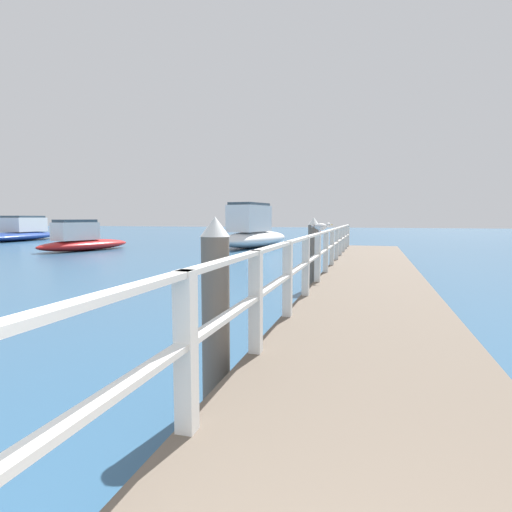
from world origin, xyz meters
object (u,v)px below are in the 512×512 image
object	(u,v)px
boat_2	(19,232)
boat_3	(82,240)
dock_piling_near	(216,310)
dock_piling_far	(313,253)
seagull_foreground	(321,226)
boat_1	(254,233)

from	to	relation	value
boat_2	boat_3	size ratio (longest dim) A/B	1.49
dock_piling_near	boat_2	distance (m)	35.33
dock_piling_near	dock_piling_far	size ratio (longest dim) A/B	1.00
seagull_foreground	boat_3	distance (m)	18.31
dock_piling_far	seagull_foreground	size ratio (longest dim) A/B	3.98
dock_piling_near	seagull_foreground	bearing A→B (deg)	85.88
dock_piling_near	seagull_foreground	size ratio (longest dim) A/B	3.98
dock_piling_far	boat_3	world-z (taller)	dock_piling_far
boat_1	boat_3	size ratio (longest dim) A/B	1.39
dock_piling_far	seagull_foreground	world-z (taller)	dock_piling_far
dock_piling_near	dock_piling_far	world-z (taller)	same
seagull_foreground	boat_1	world-z (taller)	boat_1
dock_piling_far	boat_3	bearing A→B (deg)	148.11
boat_1	dock_piling_far	bearing A→B (deg)	121.75
boat_1	boat_3	distance (m)	10.19
dock_piling_near	boat_2	world-z (taller)	boat_2
seagull_foreground	boat_2	xyz separation A→B (m)	(-26.92, 17.93, -1.01)
dock_piling_near	boat_1	world-z (taller)	boat_1
dock_piling_far	seagull_foreground	distance (m)	1.80
dock_piling_near	dock_piling_far	xyz separation A→B (m)	(0.00, 6.99, 0.00)
dock_piling_far	boat_3	distance (m)	17.08
dock_piling_near	seagull_foreground	distance (m)	5.46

